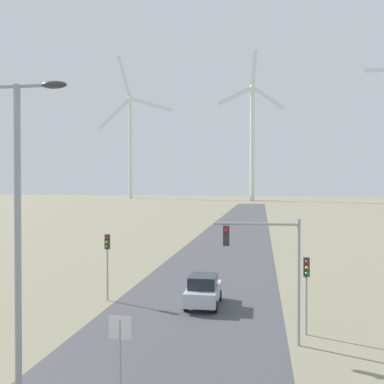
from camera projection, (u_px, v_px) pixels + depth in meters
road_surface at (228, 247)px, 51.77m from camera, size 10.00×240.00×0.01m
streetlamp at (18, 221)px, 11.91m from camera, size 2.80×0.32×9.82m
stop_sign_near at (120, 339)px, 15.33m from camera, size 0.81×0.07×2.64m
traffic_light_post_near_left at (107, 252)px, 27.53m from camera, size 0.28×0.34×4.07m
traffic_light_post_near_right at (306, 278)px, 21.21m from camera, size 0.28×0.34×3.68m
traffic_light_mast_overhead at (268, 255)px, 19.98m from camera, size 3.85×0.35×5.61m
car_approaching at (203, 290)px, 26.34m from camera, size 1.88×4.11×1.83m
wind_turbine_far_left at (130, 137)px, 240.76m from camera, size 38.02×12.22×76.25m
wind_turbine_left at (252, 133)px, 204.10m from camera, size 30.32×2.60×68.64m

